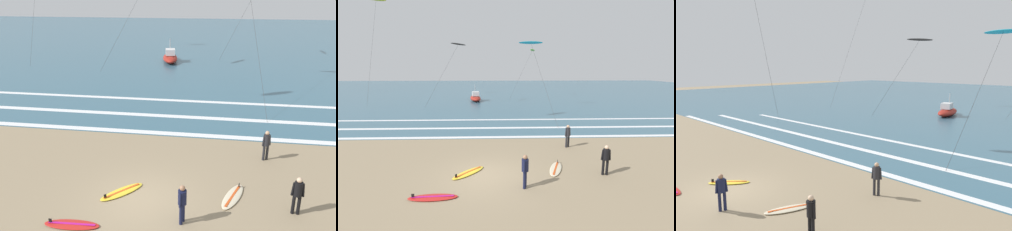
{
  "view_description": "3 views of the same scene",
  "coord_description": "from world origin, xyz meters",
  "views": [
    {
      "loc": [
        3.01,
        -12.02,
        8.25
      ],
      "look_at": [
        0.35,
        5.26,
        1.86
      ],
      "focal_mm": 36.89,
      "sensor_mm": 36.0,
      "label": 1
    },
    {
      "loc": [
        0.64,
        -11.55,
        5.45
      ],
      "look_at": [
        1.23,
        4.78,
        2.23
      ],
      "focal_mm": 25.76,
      "sensor_mm": 36.0,
      "label": 2
    },
    {
      "loc": [
        14.16,
        -6.6,
        6.01
      ],
      "look_at": [
        0.89,
        7.07,
        2.99
      ],
      "focal_mm": 33.58,
      "sensor_mm": 36.0,
      "label": 3
    }
  ],
  "objects": [
    {
      "name": "ground_plane",
      "position": [
        0.0,
        0.0,
        0.0
      ],
      "size": [
        160.0,
        160.0,
        0.0
      ],
      "primitive_type": "plane",
      "color": "#937F60"
    },
    {
      "name": "wave_foam_shoreline",
      "position": [
        -0.34,
        7.1,
        0.01
      ],
      "size": [
        50.61,
        0.55,
        0.01
      ],
      "primitive_type": "cube",
      "color": "white",
      "rests_on": "ocean_surface"
    },
    {
      "name": "wave_foam_mid_break",
      "position": [
        0.49,
        10.14,
        0.01
      ],
      "size": [
        47.58,
        0.57,
        0.01
      ],
      "primitive_type": "cube",
      "color": "white",
      "rests_on": "ocean_surface"
    },
    {
      "name": "wave_foam_outer_break",
      "position": [
        1.73,
        13.77,
        0.01
      ],
      "size": [
        43.54,
        0.52,
        0.01
      ],
      "primitive_type": "cube",
      "color": "white",
      "rests_on": "ocean_surface"
    },
    {
      "name": "surfer_right_near",
      "position": [
        6.19,
        -0.04,
        0.96
      ],
      "size": [
        0.51,
        0.32,
        1.6
      ],
      "color": "black",
      "rests_on": "ground"
    },
    {
      "name": "surfer_left_near",
      "position": [
        5.52,
        4.47,
        0.96
      ],
      "size": [
        0.49,
        0.32,
        1.6
      ],
      "color": "#232328",
      "rests_on": "ground"
    },
    {
      "name": "surfer_left_far",
      "position": [
        1.88,
        -1.26,
        0.96
      ],
      "size": [
        0.32,
        0.51,
        1.6
      ],
      "color": "#141938",
      "rests_on": "ground"
    },
    {
      "name": "surfboard_foreground_flat",
      "position": [
        3.81,
        0.72,
        0.05
      ],
      "size": [
        1.3,
        2.18,
        0.25
      ],
      "color": "beige",
      "rests_on": "ground"
    },
    {
      "name": "surfboard_near_water",
      "position": [
        -0.91,
        0.37,
        0.05
      ],
      "size": [
        1.84,
        1.97,
        0.25
      ],
      "color": "yellow",
      "rests_on": "ground"
    },
    {
      "name": "kite_black_high_left",
      "position": [
        -5.08,
        25.59,
        8.91
      ],
      "size": [
        5.88,
        4.31,
        9.17
      ],
      "color": "black",
      "rests_on": "ground"
    },
    {
      "name": "kite_cyan_mid_center",
      "position": [
        5.12,
        21.42,
        8.73
      ],
      "size": [
        3.23,
        12.02,
        9.01
      ],
      "color": "#23A8C6",
      "rests_on": "ground"
    },
    {
      "name": "offshore_boat",
      "position": [
        -3.06,
        29.16,
        0.55
      ],
      "size": [
        2.56,
        5.41,
        2.7
      ],
      "color": "maroon",
      "rests_on": "ground"
    }
  ]
}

